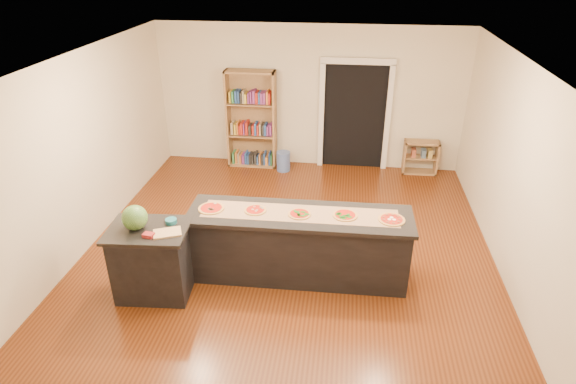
# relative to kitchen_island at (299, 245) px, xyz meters

# --- Properties ---
(room) EXTENTS (6.00, 7.00, 2.80)m
(room) POSITION_rel_kitchen_island_xyz_m (-0.22, 0.34, 0.91)
(room) COLOR beige
(room) RESTS_ON ground
(doorway) EXTENTS (1.40, 0.09, 2.21)m
(doorway) POSITION_rel_kitchen_island_xyz_m (0.68, 3.80, 0.71)
(doorway) COLOR black
(doorway) RESTS_ON room
(kitchen_island) EXTENTS (2.94, 0.80, 0.97)m
(kitchen_island) POSITION_rel_kitchen_island_xyz_m (0.00, 0.00, 0.00)
(kitchen_island) COLOR black
(kitchen_island) RESTS_ON ground
(side_counter) EXTENTS (0.99, 0.72, 0.98)m
(side_counter) POSITION_rel_kitchen_island_xyz_m (-1.82, -0.61, 0.00)
(side_counter) COLOR black
(side_counter) RESTS_ON ground
(bookshelf) EXTENTS (0.98, 0.35, 1.95)m
(bookshelf) POSITION_rel_kitchen_island_xyz_m (-1.35, 3.61, 0.49)
(bookshelf) COLOR #9C774C
(bookshelf) RESTS_ON ground
(low_shelf) EXTENTS (0.67, 0.29, 0.67)m
(low_shelf) POSITION_rel_kitchen_island_xyz_m (2.02, 3.64, -0.15)
(low_shelf) COLOR #9C774C
(low_shelf) RESTS_ON ground
(waste_bin) EXTENTS (0.27, 0.27, 0.40)m
(waste_bin) POSITION_rel_kitchen_island_xyz_m (-0.69, 3.40, -0.29)
(waste_bin) COLOR #4C66A9
(waste_bin) RESTS_ON ground
(kraft_paper) EXTENTS (2.56, 0.50, 0.00)m
(kraft_paper) POSITION_rel_kitchen_island_xyz_m (-0.00, 0.01, 0.48)
(kraft_paper) COLOR #876446
(kraft_paper) RESTS_ON kitchen_island
(watermelon) EXTENTS (0.31, 0.31, 0.31)m
(watermelon) POSITION_rel_kitchen_island_xyz_m (-1.95, -0.63, 0.64)
(watermelon) COLOR #144214
(watermelon) RESTS_ON side_counter
(cutting_board) EXTENTS (0.39, 0.33, 0.02)m
(cutting_board) POSITION_rel_kitchen_island_xyz_m (-1.53, -0.69, 0.50)
(cutting_board) COLOR tan
(cutting_board) RESTS_ON side_counter
(package_red) EXTENTS (0.14, 0.11, 0.05)m
(package_red) POSITION_rel_kitchen_island_xyz_m (-1.73, -0.79, 0.51)
(package_red) COLOR maroon
(package_red) RESTS_ON side_counter
(package_teal) EXTENTS (0.14, 0.14, 0.05)m
(package_teal) POSITION_rel_kitchen_island_xyz_m (-1.57, -0.45, 0.52)
(package_teal) COLOR #195966
(package_teal) RESTS_ON side_counter
(pizza_a) EXTENTS (0.34, 0.34, 0.02)m
(pizza_a) POSITION_rel_kitchen_island_xyz_m (-1.17, -0.03, 0.49)
(pizza_a) COLOR #B28C44
(pizza_a) RESTS_ON kitchen_island
(pizza_b) EXTENTS (0.29, 0.29, 0.02)m
(pizza_b) POSITION_rel_kitchen_island_xyz_m (-0.59, 0.00, 0.49)
(pizza_b) COLOR #B28C44
(pizza_b) RESTS_ON kitchen_island
(pizza_c) EXTENTS (0.29, 0.29, 0.02)m
(pizza_c) POSITION_rel_kitchen_island_xyz_m (0.00, -0.03, 0.49)
(pizza_c) COLOR #B28C44
(pizza_c) RESTS_ON kitchen_island
(pizza_d) EXTENTS (0.32, 0.32, 0.02)m
(pizza_d) POSITION_rel_kitchen_island_xyz_m (0.59, 0.02, 0.49)
(pizza_d) COLOR #B28C44
(pizza_d) RESTS_ON kitchen_island
(pizza_e) EXTENTS (0.32, 0.32, 0.02)m
(pizza_e) POSITION_rel_kitchen_island_xyz_m (1.17, -0.02, 0.49)
(pizza_e) COLOR #B28C44
(pizza_e) RESTS_ON kitchen_island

